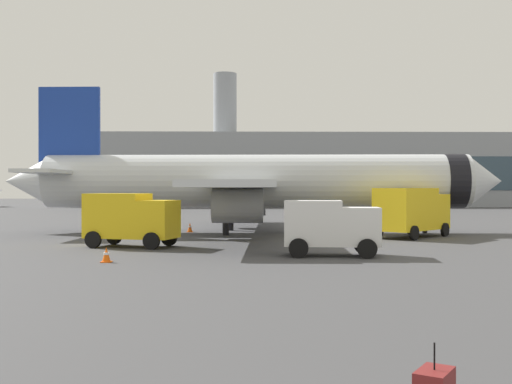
{
  "coord_description": "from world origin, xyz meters",
  "views": [
    {
      "loc": [
        -0.27,
        -3.98,
        3.14
      ],
      "look_at": [
        0.18,
        24.3,
        3.0
      ],
      "focal_mm": 43.63,
      "sensor_mm": 36.0,
      "label": 1
    }
  ],
  "objects_px": {
    "safety_cone_outer": "(349,223)",
    "service_truck": "(131,217)",
    "fuel_truck": "(412,210)",
    "safety_cone_far": "(106,255)",
    "cargo_van": "(330,225)",
    "airplane_at_gate": "(253,182)",
    "safety_cone_mid": "(190,227)"
  },
  "relations": [
    {
      "from": "fuel_truck",
      "to": "safety_cone_outer",
      "type": "xyz_separation_m",
      "value": [
        -2.58,
        9.24,
        -1.37
      ]
    },
    {
      "from": "service_truck",
      "to": "fuel_truck",
      "type": "distance_m",
      "value": 18.14
    },
    {
      "from": "service_truck",
      "to": "safety_cone_mid",
      "type": "distance_m",
      "value": 11.83
    },
    {
      "from": "safety_cone_mid",
      "to": "safety_cone_far",
      "type": "bearing_deg",
      "value": -95.8
    },
    {
      "from": "airplane_at_gate",
      "to": "safety_cone_mid",
      "type": "relative_size",
      "value": 51.34
    },
    {
      "from": "cargo_van",
      "to": "safety_cone_far",
      "type": "xyz_separation_m",
      "value": [
        -9.93,
        -2.37,
        -1.13
      ]
    },
    {
      "from": "fuel_truck",
      "to": "safety_cone_outer",
      "type": "relative_size",
      "value": 7.47
    },
    {
      "from": "fuel_truck",
      "to": "safety_cone_far",
      "type": "bearing_deg",
      "value": -141.25
    },
    {
      "from": "airplane_at_gate",
      "to": "safety_cone_mid",
      "type": "xyz_separation_m",
      "value": [
        -4.58,
        0.77,
        -3.31
      ]
    },
    {
      "from": "cargo_van",
      "to": "safety_cone_outer",
      "type": "height_order",
      "value": "cargo_van"
    },
    {
      "from": "safety_cone_mid",
      "to": "safety_cone_outer",
      "type": "height_order",
      "value": "safety_cone_outer"
    },
    {
      "from": "service_truck",
      "to": "safety_cone_outer",
      "type": "distance_m",
      "value": 21.27
    },
    {
      "from": "safety_cone_outer",
      "to": "fuel_truck",
      "type": "bearing_deg",
      "value": -74.41
    },
    {
      "from": "service_truck",
      "to": "safety_cone_mid",
      "type": "xyz_separation_m",
      "value": [
        2.16,
        11.56,
        -1.26
      ]
    },
    {
      "from": "cargo_van",
      "to": "safety_cone_far",
      "type": "distance_m",
      "value": 10.27
    },
    {
      "from": "safety_cone_far",
      "to": "safety_cone_mid",
      "type": "bearing_deg",
      "value": 84.2
    },
    {
      "from": "safety_cone_far",
      "to": "safety_cone_outer",
      "type": "relative_size",
      "value": 0.81
    },
    {
      "from": "airplane_at_gate",
      "to": "safety_cone_mid",
      "type": "bearing_deg",
      "value": 170.44
    },
    {
      "from": "airplane_at_gate",
      "to": "safety_cone_outer",
      "type": "relative_size",
      "value": 44.34
    },
    {
      "from": "safety_cone_mid",
      "to": "service_truck",
      "type": "bearing_deg",
      "value": -100.59
    },
    {
      "from": "fuel_truck",
      "to": "cargo_van",
      "type": "relative_size",
      "value": 1.31
    },
    {
      "from": "airplane_at_gate",
      "to": "service_truck",
      "type": "height_order",
      "value": "airplane_at_gate"
    },
    {
      "from": "fuel_truck",
      "to": "safety_cone_outer",
      "type": "bearing_deg",
      "value": 105.59
    },
    {
      "from": "safety_cone_far",
      "to": "safety_cone_outer",
      "type": "bearing_deg",
      "value": 58.03
    },
    {
      "from": "safety_cone_far",
      "to": "safety_cone_outer",
      "type": "height_order",
      "value": "safety_cone_outer"
    },
    {
      "from": "fuel_truck",
      "to": "cargo_van",
      "type": "height_order",
      "value": "fuel_truck"
    },
    {
      "from": "service_truck",
      "to": "safety_cone_mid",
      "type": "height_order",
      "value": "service_truck"
    },
    {
      "from": "safety_cone_outer",
      "to": "service_truck",
      "type": "bearing_deg",
      "value": -132.74
    },
    {
      "from": "safety_cone_far",
      "to": "cargo_van",
      "type": "bearing_deg",
      "value": 13.45
    },
    {
      "from": "service_truck",
      "to": "safety_cone_far",
      "type": "height_order",
      "value": "service_truck"
    },
    {
      "from": "fuel_truck",
      "to": "safety_cone_outer",
      "type": "height_order",
      "value": "fuel_truck"
    },
    {
      "from": "airplane_at_gate",
      "to": "safety_cone_mid",
      "type": "height_order",
      "value": "airplane_at_gate"
    }
  ]
}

